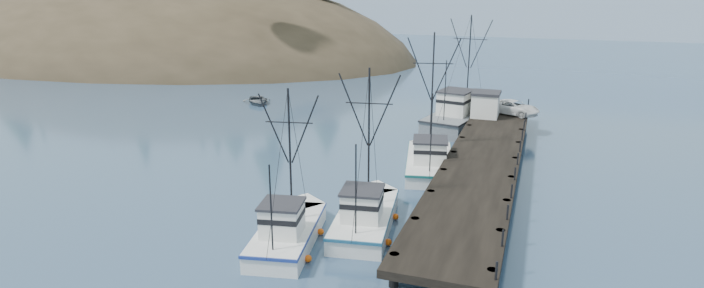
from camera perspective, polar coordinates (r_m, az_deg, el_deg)
name	(u,v)px	position (r m, az deg, el deg)	size (l,w,h in m)	color
ground	(248,228)	(38.67, -10.77, -8.58)	(400.00, 400.00, 0.00)	navy
pier	(484,158)	(48.52, 13.53, -1.42)	(6.00, 44.00, 2.00)	black
headland	(139,72)	(144.62, -21.23, 6.99)	(134.80, 78.00, 51.00)	#382D1E
distant_ridge	(522,33)	(200.97, 17.20, 10.99)	(360.00, 40.00, 26.00)	#9EB2C6
distant_ridge_far	(392,26)	(223.44, 4.22, 12.12)	(180.00, 25.00, 18.00)	silver
moored_sailboats	(243,71)	(106.70, -11.25, 7.49)	(9.57, 16.45, 6.35)	white
trawler_near	(366,215)	(38.02, 1.45, -7.37)	(4.92, 11.07, 11.17)	white
trawler_mid	(289,230)	(36.02, -6.59, -8.88)	(4.99, 10.29, 10.27)	white
trawler_far	(429,160)	(49.88, 8.05, -1.68)	(5.97, 12.38, 12.44)	white
work_vessel	(461,116)	(65.68, 11.28, 2.90)	(7.30, 15.67, 13.06)	slate
pier_shed	(485,104)	(62.08, 13.70, 4.06)	(3.00, 3.20, 2.80)	silver
pickup_truck	(514,107)	(64.09, 16.44, 3.66)	(2.64, 5.72, 1.59)	silver
motorboat	(258,103)	(78.08, -9.76, 4.17)	(3.97, 5.56, 1.15)	#54595D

